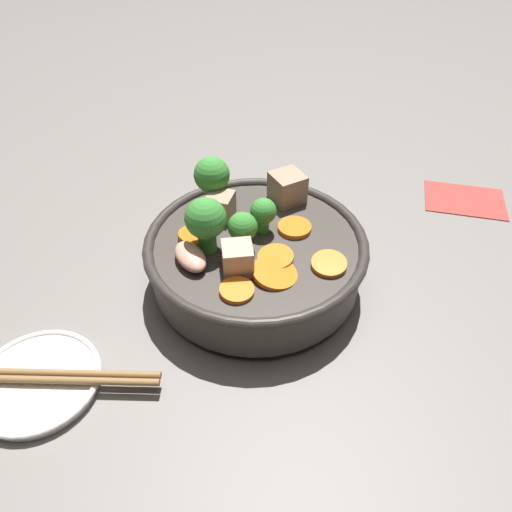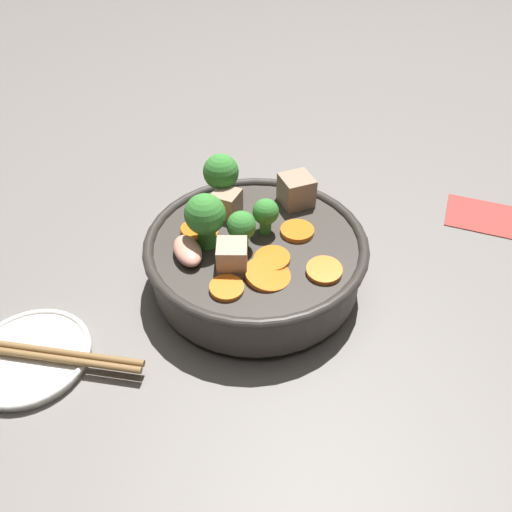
# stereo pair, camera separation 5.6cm
# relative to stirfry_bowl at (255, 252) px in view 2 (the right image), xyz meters

# --- Properties ---
(ground_plane) EXTENTS (3.00, 3.00, 0.00)m
(ground_plane) POSITION_rel_stirfry_bowl_xyz_m (-0.00, -0.00, -0.04)
(ground_plane) COLOR slate
(stirfry_bowl) EXTENTS (0.25, 0.25, 0.12)m
(stirfry_bowl) POSITION_rel_stirfry_bowl_xyz_m (0.00, 0.00, 0.00)
(stirfry_bowl) COLOR #38332D
(stirfry_bowl) RESTS_ON ground_plane
(side_saucer) EXTENTS (0.12, 0.12, 0.01)m
(side_saucer) POSITION_rel_stirfry_bowl_xyz_m (0.08, 0.24, -0.04)
(side_saucer) COLOR white
(side_saucer) RESTS_ON ground_plane
(napkin) EXTENTS (0.13, 0.11, 0.00)m
(napkin) POSITION_rel_stirfry_bowl_xyz_m (-0.15, -0.31, -0.04)
(napkin) COLOR #A33833
(napkin) RESTS_ON ground_plane
(chopsticks_pair) EXTENTS (0.21, 0.15, 0.01)m
(chopsticks_pair) POSITION_rel_stirfry_bowl_xyz_m (0.08, 0.24, -0.03)
(chopsticks_pair) COLOR olive
(chopsticks_pair) RESTS_ON side_saucer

